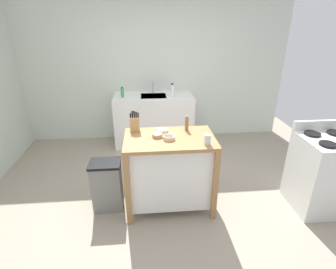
{
  "coord_description": "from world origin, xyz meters",
  "views": [
    {
      "loc": [
        -0.2,
        -2.72,
        2.14
      ],
      "look_at": [
        0.06,
        0.15,
        0.87
      ],
      "focal_mm": 28.0,
      "sensor_mm": 36.0,
      "label": 1
    }
  ],
  "objects_px": {
    "bowl_stoneware_deep": "(157,135)",
    "pepper_grinder": "(187,123)",
    "bottle_spray_cleaner": "(122,92)",
    "bowl_ceramic_wide": "(169,137)",
    "bowl_ceramic_small": "(162,131)",
    "drinking_cup": "(207,140)",
    "bottle_hand_soap": "(172,90)",
    "sink_faucet": "(153,87)",
    "kitchen_island": "(169,169)",
    "knife_block": "(135,124)",
    "trash_bin": "(107,185)",
    "stove": "(322,173)"
  },
  "relations": [
    {
      "from": "kitchen_island",
      "to": "bottle_spray_cleaner",
      "type": "relative_size",
      "value": 5.61
    },
    {
      "from": "bowl_ceramic_wide",
      "to": "sink_faucet",
      "type": "distance_m",
      "value": 2.04
    },
    {
      "from": "bowl_ceramic_wide",
      "to": "drinking_cup",
      "type": "distance_m",
      "value": 0.43
    },
    {
      "from": "bowl_ceramic_small",
      "to": "bottle_spray_cleaner",
      "type": "distance_m",
      "value": 1.72
    },
    {
      "from": "bottle_spray_cleaner",
      "to": "bowl_stoneware_deep",
      "type": "bearing_deg",
      "value": -73.76
    },
    {
      "from": "bowl_stoneware_deep",
      "to": "knife_block",
      "type": "bearing_deg",
      "value": 142.46
    },
    {
      "from": "bowl_ceramic_small",
      "to": "bowl_ceramic_wide",
      "type": "relative_size",
      "value": 1.02
    },
    {
      "from": "bowl_stoneware_deep",
      "to": "trash_bin",
      "type": "bearing_deg",
      "value": -178.79
    },
    {
      "from": "bottle_hand_soap",
      "to": "sink_faucet",
      "type": "bearing_deg",
      "value": 143.84
    },
    {
      "from": "bowl_ceramic_small",
      "to": "bowl_stoneware_deep",
      "type": "bearing_deg",
      "value": -116.22
    },
    {
      "from": "bowl_stoneware_deep",
      "to": "bowl_ceramic_wide",
      "type": "height_order",
      "value": "bowl_ceramic_wide"
    },
    {
      "from": "drinking_cup",
      "to": "pepper_grinder",
      "type": "xyz_separation_m",
      "value": [
        -0.16,
        0.4,
        0.03
      ]
    },
    {
      "from": "bowl_ceramic_small",
      "to": "bowl_ceramic_wide",
      "type": "distance_m",
      "value": 0.22
    },
    {
      "from": "bowl_ceramic_wide",
      "to": "drinking_cup",
      "type": "relative_size",
      "value": 1.16
    },
    {
      "from": "bowl_ceramic_small",
      "to": "drinking_cup",
      "type": "relative_size",
      "value": 1.18
    },
    {
      "from": "knife_block",
      "to": "bottle_spray_cleaner",
      "type": "bearing_deg",
      "value": 99.3
    },
    {
      "from": "bowl_ceramic_wide",
      "to": "sink_faucet",
      "type": "relative_size",
      "value": 0.6
    },
    {
      "from": "kitchen_island",
      "to": "bottle_hand_soap",
      "type": "relative_size",
      "value": 4.4
    },
    {
      "from": "bowl_stoneware_deep",
      "to": "drinking_cup",
      "type": "relative_size",
      "value": 1.03
    },
    {
      "from": "trash_bin",
      "to": "knife_block",
      "type": "bearing_deg",
      "value": 30.13
    },
    {
      "from": "drinking_cup",
      "to": "trash_bin",
      "type": "relative_size",
      "value": 0.18
    },
    {
      "from": "bowl_stoneware_deep",
      "to": "pepper_grinder",
      "type": "bearing_deg",
      "value": 24.17
    },
    {
      "from": "bowl_stoneware_deep",
      "to": "bottle_hand_soap",
      "type": "height_order",
      "value": "bottle_hand_soap"
    },
    {
      "from": "trash_bin",
      "to": "bottle_spray_cleaner",
      "type": "height_order",
      "value": "bottle_spray_cleaner"
    },
    {
      "from": "pepper_grinder",
      "to": "bottle_spray_cleaner",
      "type": "height_order",
      "value": "pepper_grinder"
    },
    {
      "from": "drinking_cup",
      "to": "kitchen_island",
      "type": "bearing_deg",
      "value": 150.87
    },
    {
      "from": "bottle_spray_cleaner",
      "to": "drinking_cup",
      "type": "bearing_deg",
      "value": -62.7
    },
    {
      "from": "kitchen_island",
      "to": "drinking_cup",
      "type": "height_order",
      "value": "drinking_cup"
    },
    {
      "from": "knife_block",
      "to": "stove",
      "type": "height_order",
      "value": "knife_block"
    },
    {
      "from": "sink_faucet",
      "to": "stove",
      "type": "xyz_separation_m",
      "value": [
        1.91,
        -2.16,
        -0.56
      ]
    },
    {
      "from": "drinking_cup",
      "to": "bowl_ceramic_wide",
      "type": "bearing_deg",
      "value": 157.67
    },
    {
      "from": "bowl_ceramic_small",
      "to": "pepper_grinder",
      "type": "height_order",
      "value": "pepper_grinder"
    },
    {
      "from": "bowl_ceramic_wide",
      "to": "knife_block",
      "type": "bearing_deg",
      "value": 144.09
    },
    {
      "from": "kitchen_island",
      "to": "knife_block",
      "type": "height_order",
      "value": "knife_block"
    },
    {
      "from": "kitchen_island",
      "to": "bowl_ceramic_small",
      "type": "relative_size",
      "value": 7.64
    },
    {
      "from": "bottle_spray_cleaner",
      "to": "bottle_hand_soap",
      "type": "distance_m",
      "value": 0.86
    },
    {
      "from": "bowl_ceramic_wide",
      "to": "kitchen_island",
      "type": "bearing_deg",
      "value": 76.65
    },
    {
      "from": "kitchen_island",
      "to": "trash_bin",
      "type": "height_order",
      "value": "kitchen_island"
    },
    {
      "from": "sink_faucet",
      "to": "kitchen_island",
      "type": "bearing_deg",
      "value": -86.76
    },
    {
      "from": "drinking_cup",
      "to": "bottle_hand_soap",
      "type": "xyz_separation_m",
      "value": [
        -0.17,
        1.96,
        0.04
      ]
    },
    {
      "from": "trash_bin",
      "to": "stove",
      "type": "distance_m",
      "value": 2.56
    },
    {
      "from": "bowl_ceramic_small",
      "to": "stove",
      "type": "distance_m",
      "value": 1.96
    },
    {
      "from": "bowl_ceramic_wide",
      "to": "pepper_grinder",
      "type": "bearing_deg",
      "value": 45.59
    },
    {
      "from": "trash_bin",
      "to": "bottle_hand_soap",
      "type": "xyz_separation_m",
      "value": [
        0.96,
        1.73,
        0.7
      ]
    },
    {
      "from": "kitchen_island",
      "to": "stove",
      "type": "bearing_deg",
      "value": -5.76
    },
    {
      "from": "sink_faucet",
      "to": "bottle_spray_cleaner",
      "type": "height_order",
      "value": "sink_faucet"
    },
    {
      "from": "drinking_cup",
      "to": "knife_block",
      "type": "bearing_deg",
      "value": 150.55
    },
    {
      "from": "knife_block",
      "to": "pepper_grinder",
      "type": "bearing_deg",
      "value": -3.26
    },
    {
      "from": "pepper_grinder",
      "to": "sink_faucet",
      "type": "xyz_separation_m",
      "value": [
        -0.33,
        1.79,
        0.01
      ]
    },
    {
      "from": "drinking_cup",
      "to": "trash_bin",
      "type": "distance_m",
      "value": 1.33
    }
  ]
}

